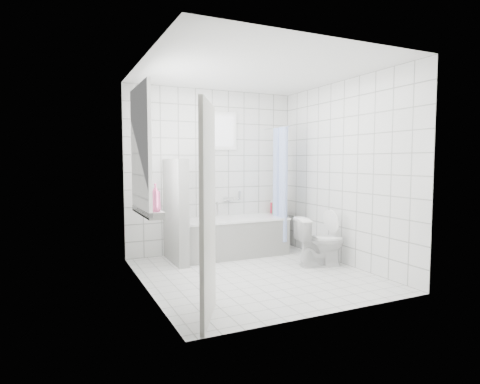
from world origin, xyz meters
TOP-DOWN VIEW (x-y plane):
  - ground at (0.00, 0.00)m, footprint 3.00×3.00m
  - ceiling at (0.00, 0.00)m, footprint 3.00×3.00m
  - wall_back at (0.00, 1.50)m, footprint 2.80×0.02m
  - wall_front at (0.00, -1.50)m, footprint 2.80×0.02m
  - wall_left at (-1.40, 0.00)m, footprint 0.02×3.00m
  - wall_right at (1.40, 0.00)m, footprint 0.02×3.00m
  - window_left at (-1.35, 0.30)m, footprint 0.01×0.90m
  - window_back at (0.10, 1.46)m, footprint 0.50×0.01m
  - window_sill at (-1.31, 0.30)m, footprint 0.18×1.02m
  - door at (-1.06, -1.13)m, footprint 0.41×0.72m
  - bathtub at (0.17, 1.12)m, footprint 1.69×0.77m
  - partition_wall at (-0.74, 1.07)m, footprint 0.15×0.85m
  - tiled_ledge at (1.10, 1.38)m, footprint 0.40×0.24m
  - toilet at (1.03, 0.00)m, footprint 0.74×0.53m
  - curtain_rod at (0.95, 1.10)m, footprint 0.02×0.80m
  - shower_curtain at (0.95, 0.97)m, footprint 0.14×0.48m
  - tub_faucet at (0.27, 1.46)m, footprint 0.18×0.06m
  - sill_bottles at (-1.30, 0.20)m, footprint 0.15×0.80m
  - ledge_bottles at (1.07, 1.33)m, footprint 0.15×0.14m

SIDE VIEW (x-z plane):
  - ground at x=0.00m, z-range 0.00..0.00m
  - tiled_ledge at x=1.10m, z-range 0.00..0.55m
  - bathtub at x=0.17m, z-range 0.00..0.58m
  - toilet at x=1.03m, z-range 0.00..0.69m
  - ledge_bottles at x=1.07m, z-range 0.53..0.81m
  - partition_wall at x=-0.74m, z-range 0.00..1.50m
  - tub_faucet at x=0.27m, z-range 0.82..0.88m
  - window_sill at x=-1.31m, z-range 0.82..0.90m
  - door at x=-1.06m, z-range 0.00..2.00m
  - sill_bottles at x=-1.30m, z-range 0.87..1.18m
  - shower_curtain at x=0.95m, z-range 0.21..1.99m
  - wall_back at x=0.00m, z-range 0.00..2.60m
  - wall_front at x=0.00m, z-range 0.00..2.60m
  - wall_left at x=-1.40m, z-range 0.00..2.60m
  - wall_right at x=1.40m, z-range 0.00..2.60m
  - window_left at x=-1.35m, z-range 0.90..2.30m
  - window_back at x=0.10m, z-range 1.70..2.20m
  - curtain_rod at x=0.95m, z-range 1.99..2.01m
  - ceiling at x=0.00m, z-range 2.60..2.60m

